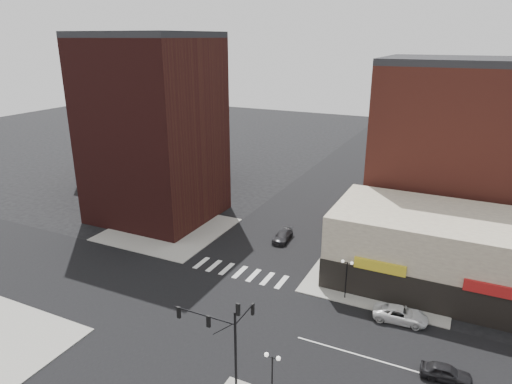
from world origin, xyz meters
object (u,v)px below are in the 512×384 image
at_px(traffic_signal, 226,330).
at_px(street_lamp_se_a, 272,366).
at_px(white_suv, 400,314).
at_px(street_lamp_ne, 347,270).
at_px(dark_sedan_north, 283,236).
at_px(dark_sedan_east, 446,373).

distance_m(traffic_signal, street_lamp_se_a, 4.12).
relative_size(street_lamp_se_a, white_suv, 0.84).
height_order(street_lamp_se_a, street_lamp_ne, same).
xyz_separation_m(traffic_signal, dark_sedan_north, (-6.25, 25.95, -4.31)).
distance_m(traffic_signal, dark_sedan_east, 17.38).
bearing_deg(traffic_signal, dark_sedan_east, 28.05).
bearing_deg(traffic_signal, street_lamp_ne, 73.25).
bearing_deg(dark_sedan_east, street_lamp_se_a, 121.51).
relative_size(street_lamp_ne, white_suv, 0.84).
height_order(street_lamp_ne, white_suv, street_lamp_ne).
relative_size(street_lamp_ne, dark_sedan_north, 0.93).
height_order(street_lamp_ne, dark_sedan_east, street_lamp_ne).
height_order(street_lamp_se_a, white_suv, street_lamp_se_a).
bearing_deg(street_lamp_ne, street_lamp_se_a, -93.58).
xyz_separation_m(street_lamp_ne, dark_sedan_north, (-11.01, 10.12, -2.64)).
xyz_separation_m(white_suv, dark_sedan_north, (-16.68, 11.62, -0.04)).
xyz_separation_m(street_lamp_se_a, street_lamp_ne, (1.00, 16.00, 0.00)).
xyz_separation_m(traffic_signal, street_lamp_ne, (4.76, 15.83, -1.67)).
bearing_deg(street_lamp_se_a, traffic_signal, 177.43).
height_order(traffic_signal, white_suv, traffic_signal).
distance_m(street_lamp_se_a, dark_sedan_east, 13.98).
bearing_deg(street_lamp_se_a, dark_sedan_east, 36.09).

